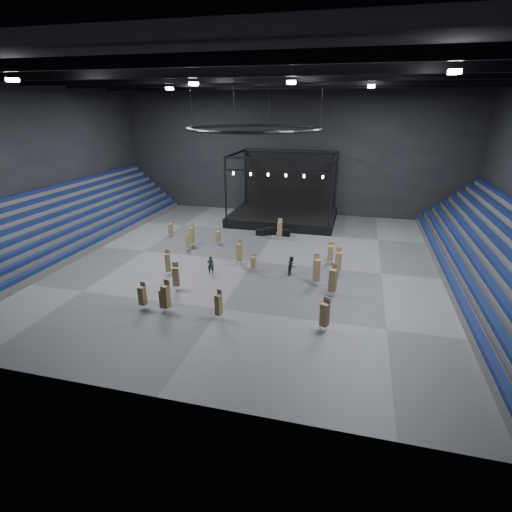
% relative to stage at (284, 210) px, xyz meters
% --- Properties ---
extents(floor, '(50.00, 50.00, 0.00)m').
position_rel_stage_xyz_m(floor, '(-0.00, -16.24, -1.45)').
color(floor, '#4E4D50').
rests_on(floor, ground).
extents(ceiling, '(50.00, 42.00, 0.20)m').
position_rel_stage_xyz_m(ceiling, '(-0.00, -16.24, 16.55)').
color(ceiling, black).
rests_on(ceiling, wall_back).
extents(wall_back, '(50.00, 0.20, 18.00)m').
position_rel_stage_xyz_m(wall_back, '(-0.00, 4.76, 7.55)').
color(wall_back, black).
rests_on(wall_back, ground).
extents(wall_front, '(50.00, 0.20, 18.00)m').
position_rel_stage_xyz_m(wall_front, '(-0.00, -37.24, 7.55)').
color(wall_front, black).
rests_on(wall_front, ground).
extents(wall_left, '(0.20, 42.00, 18.00)m').
position_rel_stage_xyz_m(wall_left, '(-25.00, -16.24, 7.55)').
color(wall_left, black).
rests_on(wall_left, ground).
extents(bleachers_left, '(7.20, 40.00, 6.40)m').
position_rel_stage_xyz_m(bleachers_left, '(-22.94, -16.24, 0.28)').
color(bleachers_left, '#464649').
rests_on(bleachers_left, floor).
extents(bleachers_right, '(7.20, 40.00, 6.40)m').
position_rel_stage_xyz_m(bleachers_right, '(22.94, -16.24, 0.28)').
color(bleachers_right, '#464649').
rests_on(bleachers_right, floor).
extents(stage, '(14.00, 10.00, 9.20)m').
position_rel_stage_xyz_m(stage, '(0.00, 0.00, 0.00)').
color(stage, black).
rests_on(stage, floor).
extents(truss_ring, '(12.30, 12.30, 5.15)m').
position_rel_stage_xyz_m(truss_ring, '(-0.00, -16.24, 11.55)').
color(truss_ring, black).
rests_on(truss_ring, ceiling).
extents(roof_girders, '(49.00, 30.35, 0.70)m').
position_rel_stage_xyz_m(roof_girders, '(-0.00, -16.24, 15.75)').
color(roof_girders, black).
rests_on(roof_girders, ceiling).
extents(floodlights, '(28.60, 16.60, 0.25)m').
position_rel_stage_xyz_m(floodlights, '(-0.00, -20.24, 15.15)').
color(floodlights, white).
rests_on(floodlights, roof_girders).
extents(flight_case_left, '(1.16, 0.60, 0.76)m').
position_rel_stage_xyz_m(flight_case_left, '(-1.46, -7.46, -1.07)').
color(flight_case_left, black).
rests_on(flight_case_left, floor).
extents(flight_case_mid, '(1.49, 1.11, 0.89)m').
position_rel_stage_xyz_m(flight_case_mid, '(-0.39, -6.84, -1.00)').
color(flight_case_mid, black).
rests_on(flight_case_mid, floor).
extents(flight_case_right, '(1.27, 0.75, 0.80)m').
position_rel_stage_xyz_m(flight_case_right, '(1.51, -7.02, -1.05)').
color(flight_case_right, black).
rests_on(flight_case_right, floor).
extents(chair_stack_0, '(0.60, 0.60, 2.57)m').
position_rel_stage_xyz_m(chair_stack_0, '(-1.27, -17.24, -0.15)').
color(chair_stack_0, silver).
rests_on(chair_stack_0, floor).
extents(chair_stack_1, '(0.49, 0.49, 2.20)m').
position_rel_stage_xyz_m(chair_stack_1, '(-4.08, -28.22, -0.30)').
color(chair_stack_1, silver).
rests_on(chair_stack_1, floor).
extents(chair_stack_2, '(0.68, 0.68, 2.95)m').
position_rel_stage_xyz_m(chair_stack_2, '(6.75, -20.47, 0.04)').
color(chair_stack_2, silver).
rests_on(chair_stack_2, floor).
extents(chair_stack_3, '(0.42, 0.42, 1.88)m').
position_rel_stage_xyz_m(chair_stack_3, '(-12.01, -10.59, -0.45)').
color(chair_stack_3, silver).
rests_on(chair_stack_3, floor).
extents(chair_stack_4, '(0.56, 0.56, 1.89)m').
position_rel_stage_xyz_m(chair_stack_4, '(-5.32, -12.06, -0.43)').
color(chair_stack_4, silver).
rests_on(chair_stack_4, floor).
extents(chair_stack_5, '(0.50, 0.50, 2.68)m').
position_rel_stage_xyz_m(chair_stack_5, '(-8.02, -13.36, -0.09)').
color(chair_stack_5, silver).
rests_on(chair_stack_5, floor).
extents(chair_stack_6, '(0.53, 0.53, 2.35)m').
position_rel_stage_xyz_m(chair_stack_6, '(0.41, -28.23, -0.25)').
color(chair_stack_6, silver).
rests_on(chair_stack_6, floor).
extents(chair_stack_7, '(0.55, 0.55, 2.24)m').
position_rel_stage_xyz_m(chair_stack_7, '(-5.84, -28.22, -0.27)').
color(chair_stack_7, silver).
rests_on(chair_stack_7, floor).
extents(chair_stack_8, '(0.69, 0.69, 2.56)m').
position_rel_stage_xyz_m(chair_stack_8, '(8.16, -27.99, -0.12)').
color(chair_stack_8, silver).
rests_on(chair_stack_8, floor).
extents(chair_stack_9, '(0.57, 0.57, 2.32)m').
position_rel_stage_xyz_m(chair_stack_9, '(-7.94, -14.78, -0.26)').
color(chair_stack_9, silver).
rests_on(chair_stack_9, floor).
extents(chair_stack_10, '(0.69, 0.69, 2.85)m').
position_rel_stage_xyz_m(chair_stack_10, '(8.29, -22.23, 0.02)').
color(chair_stack_10, silver).
rests_on(chair_stack_10, floor).
extents(chair_stack_11, '(0.68, 0.68, 2.50)m').
position_rel_stage_xyz_m(chair_stack_11, '(-4.80, -24.41, -0.14)').
color(chair_stack_11, silver).
rests_on(chair_stack_11, floor).
extents(chair_stack_12, '(0.53, 0.53, 2.49)m').
position_rel_stage_xyz_m(chair_stack_12, '(1.05, -8.22, -0.15)').
color(chair_stack_12, silver).
rests_on(chair_stack_12, floor).
extents(chair_stack_13, '(0.55, 0.55, 2.48)m').
position_rel_stage_xyz_m(chair_stack_13, '(-6.96, -21.53, -0.19)').
color(chair_stack_13, silver).
rests_on(chair_stack_13, floor).
extents(chair_stack_14, '(0.58, 0.58, 2.33)m').
position_rel_stage_xyz_m(chair_stack_14, '(7.55, -15.05, -0.20)').
color(chair_stack_14, silver).
rests_on(chair_stack_14, floor).
extents(chair_stack_15, '(0.62, 0.62, 2.65)m').
position_rel_stage_xyz_m(chair_stack_15, '(8.45, -17.47, -0.07)').
color(chair_stack_15, silver).
rests_on(chair_stack_15, floor).
extents(chair_stack_16, '(0.47, 0.47, 1.79)m').
position_rel_stage_xyz_m(chair_stack_16, '(0.62, -18.82, -0.49)').
color(chair_stack_16, silver).
rests_on(chair_stack_16, floor).
extents(chair_stack_17, '(0.62, 0.62, 2.65)m').
position_rel_stage_xyz_m(chair_stack_17, '(-3.83, -28.22, -0.08)').
color(chair_stack_17, silver).
rests_on(chair_stack_17, floor).
extents(man_center, '(0.75, 0.63, 1.75)m').
position_rel_stage_xyz_m(man_center, '(-3.19, -20.28, -0.57)').
color(man_center, black).
rests_on(man_center, floor).
extents(crew_member, '(0.81, 0.98, 1.83)m').
position_rel_stage_xyz_m(crew_member, '(4.25, -18.61, -0.54)').
color(crew_member, black).
rests_on(crew_member, floor).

